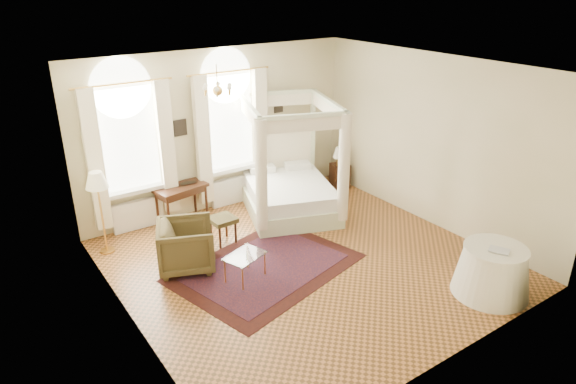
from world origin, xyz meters
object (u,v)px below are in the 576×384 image
floor_lamp (97,184)px  coffee_table (245,258)px  nightstand (340,176)px  side_table (492,271)px  stool (223,222)px  armchair (186,246)px  writing_desk (181,191)px  canopy_bed (290,188)px

floor_lamp → coffee_table: bearing=-54.4°
nightstand → side_table: bearing=-100.7°
stool → armchair: (-0.92, -0.45, -0.00)m
stool → floor_lamp: 2.26m
nightstand → floor_lamp: (-5.40, 0.05, 1.02)m
coffee_table → writing_desk: bearing=88.7°
stool → floor_lamp: floor_lamp is taller
coffee_table → canopy_bed: bearing=39.5°
writing_desk → armchair: bearing=-111.7°
floor_lamp → writing_desk: bearing=12.3°
nightstand → coffee_table: size_ratio=0.74×
canopy_bed → writing_desk: bearing=156.8°
stool → armchair: size_ratio=0.55×
canopy_bed → stool: size_ratio=5.13×
nightstand → coffee_table: (-3.82, -2.16, 0.12)m
writing_desk → stool: bearing=-78.8°
stool → coffee_table: bearing=-103.0°
armchair → coffee_table: bearing=-121.5°
canopy_bed → floor_lamp: 3.77m
floor_lamp → side_table: floor_lamp is taller
floor_lamp → side_table: bearing=-46.3°
writing_desk → armchair: armchair is taller
writing_desk → stool: size_ratio=2.13×
armchair → coffee_table: armchair is taller
stool → coffee_table: stool is taller
side_table → floor_lamp: bearing=133.7°
armchair → side_table: size_ratio=0.79×
writing_desk → floor_lamp: 1.80m
floor_lamp → armchair: bearing=-54.4°
stool → floor_lamp: bearing=154.7°
canopy_bed → side_table: canopy_bed is taller
canopy_bed → floor_lamp: bearing=172.1°
canopy_bed → nightstand: canopy_bed is taller
stool → side_table: side_table is taller
canopy_bed → writing_desk: 2.19m
canopy_bed → stool: (-1.77, -0.38, -0.11)m
nightstand → stool: nightstand is taller
canopy_bed → writing_desk: (-2.01, 0.86, 0.11)m
writing_desk → stool: (0.25, -1.25, -0.22)m
writing_desk → floor_lamp: floor_lamp is taller
nightstand → coffee_table: bearing=-150.5°
stool → armchair: 1.03m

